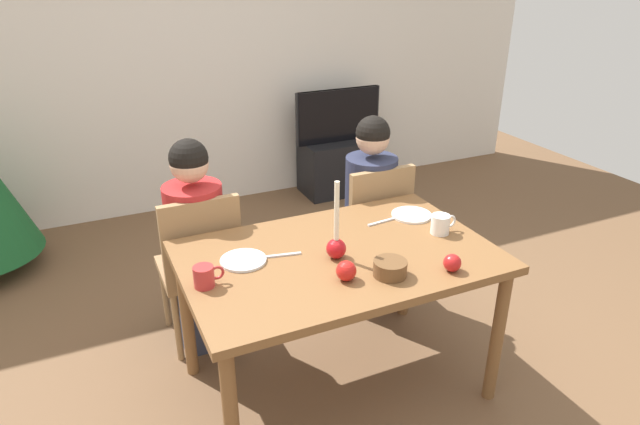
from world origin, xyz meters
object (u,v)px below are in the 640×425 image
Objects in this scene: dining_table at (338,269)px; plate_right at (411,215)px; plate_left at (243,260)px; bowl_walnuts at (390,268)px; person_right_child at (370,215)px; apple_by_left_plate at (452,263)px; person_left_child at (198,249)px; mug_left at (205,276)px; chair_left at (200,262)px; tv_stand at (337,166)px; mug_right at (441,224)px; candle_centerpiece at (336,243)px; chair_right at (372,226)px; tv at (338,115)px; apple_near_candle at (346,271)px.

dining_table is 0.57m from plate_right.
bowl_walnuts is at bearing -35.12° from plate_left.
person_right_child is 15.22× the size of apple_by_left_plate.
person_left_child is 1.11m from bowl_walnuts.
person_left_child is 0.71m from mug_left.
dining_table is 1.19× the size of person_right_child.
plate_left is (0.09, -0.50, 0.24)m from chair_left.
person_right_child is at bearing -110.20° from tv_stand.
mug_right is at bearing -104.46° from tv_stand.
person_left_child reaches higher than plate_right.
person_right_child is at bearing 50.39° from candle_centerpiece.
chair_right is 1.81m from tv.
chair_right is 1.03m from person_left_child.
dining_table is 9.85× the size of bowl_walnuts.
apple_near_candle is 1.12× the size of apple_by_left_plate.
person_left_child is 2.34m from tv.
chair_right is 1.14× the size of tv.
apple_near_candle reaches higher than apple_by_left_plate.
mug_left is at bearing 162.11° from apple_by_left_plate.
candle_centerpiece is 1.77× the size of plate_right.
tv is 6.17× the size of mug_left.
chair_right is at bearing 91.12° from mug_right.
mug_right is at bearing -104.46° from tv.
apple_by_left_plate is (-0.77, -2.64, 0.08)m from tv.
chair_left is at bearing 180.00° from chair_right.
tv is at bearing 45.32° from person_left_child.
plate_right is 0.62m from bowl_walnuts.
apple_by_left_plate is (0.37, -0.34, 0.12)m from dining_table.
tv_stand is (0.61, 1.66, -0.33)m from person_right_child.
plate_left is at bearing -174.30° from plate_right.
plate_left is 0.47m from apple_near_candle.
tv_stand is at bearing 45.30° from person_left_child.
plate_right reaches higher than dining_table.
candle_centerpiece is 2.70× the size of mug_right.
apple_by_left_plate is at bearing -47.22° from chair_left.
chair_right is 1.33m from mug_left.
apple_by_left_plate is (-0.77, -2.64, 0.55)m from tv_stand.
bowl_walnuts is at bearing -18.28° from mug_left.
apple_near_candle is at bearing 166.51° from bowl_walnuts.
chair_left is 1.03m from person_right_child.
plate_right is at bearing 74.37° from apple_by_left_plate.
mug_left reaches higher than tv_stand.
person_left_child is 1.03m from person_right_child.
mug_right is 1.57× the size of apple_near_candle.
dining_table is 6.87× the size of plate_left.
plate_right is 1.45× the size of bowl_walnuts.
person_right_child is at bearing 65.21° from bowl_walnuts.
person_left_child reaches higher than apple_by_left_plate.
tv_stand is 2.46m from mug_right.
chair_left is 0.56m from plate_left.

